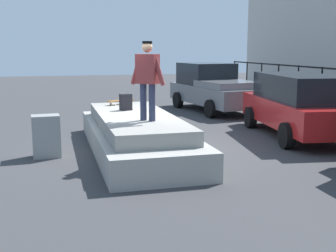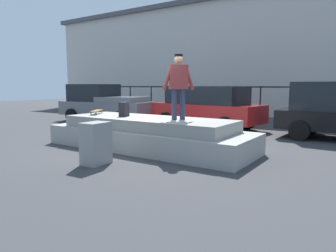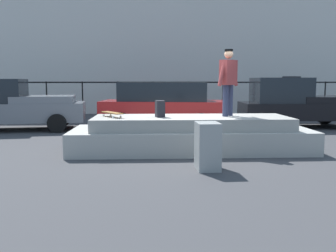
# 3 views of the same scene
# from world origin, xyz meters

# --- Properties ---
(ground_plane) EXTENTS (60.00, 60.00, 0.00)m
(ground_plane) POSITION_xyz_m (0.00, 0.00, 0.00)
(ground_plane) COLOR #38383A
(concrete_ledge) EXTENTS (5.96, 2.03, 0.86)m
(concrete_ledge) POSITION_xyz_m (0.10, -0.37, 0.40)
(concrete_ledge) COLOR #9E9B93
(concrete_ledge) RESTS_ON ground_plane
(skateboarder) EXTENTS (0.67, 0.66, 1.68)m
(skateboarder) POSITION_xyz_m (1.04, -0.29, 1.84)
(skateboarder) COLOR #2D334C
(skateboarder) RESTS_ON concrete_ledge
(skateboard) EXTENTS (0.61, 0.81, 0.12)m
(skateboard) POSITION_xyz_m (-1.88, -0.42, 0.97)
(skateboard) COLOR brown
(skateboard) RESTS_ON concrete_ledge
(backpack) EXTENTS (0.25, 0.31, 0.41)m
(backpack) POSITION_xyz_m (-0.69, -0.47, 1.07)
(backpack) COLOR black
(backpack) RESTS_ON concrete_ledge
(car_grey_pickup_near) EXTENTS (4.84, 2.54, 1.82)m
(car_grey_pickup_near) POSITION_xyz_m (-5.82, 3.81, 0.91)
(car_grey_pickup_near) COLOR slate
(car_grey_pickup_near) RESTS_ON ground_plane
(car_red_hatchback_mid) EXTENTS (4.80, 2.43, 1.70)m
(car_red_hatchback_mid) POSITION_xyz_m (-0.44, 4.23, 0.90)
(car_red_hatchback_mid) COLOR #B21E1E
(car_red_hatchback_mid) RESTS_ON ground_plane
(car_black_pickup_far) EXTENTS (4.50, 2.30, 1.87)m
(car_black_pickup_far) POSITION_xyz_m (4.59, 4.23, 0.92)
(car_black_pickup_far) COLOR black
(car_black_pickup_far) RESTS_ON ground_plane
(utility_box) EXTENTS (0.47, 0.62, 0.94)m
(utility_box) POSITION_xyz_m (0.21, -2.42, 0.47)
(utility_box) COLOR gray
(utility_box) RESTS_ON ground_plane
(fence_row) EXTENTS (24.06, 0.06, 1.73)m
(fence_row) POSITION_xyz_m (0.00, 7.34, 1.17)
(fence_row) COLOR black
(fence_row) RESTS_ON ground_plane
(warehouse_building) EXTENTS (34.19, 9.23, 7.10)m
(warehouse_building) POSITION_xyz_m (0.00, 14.67, 3.56)
(warehouse_building) COLOR beige
(warehouse_building) RESTS_ON ground_plane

